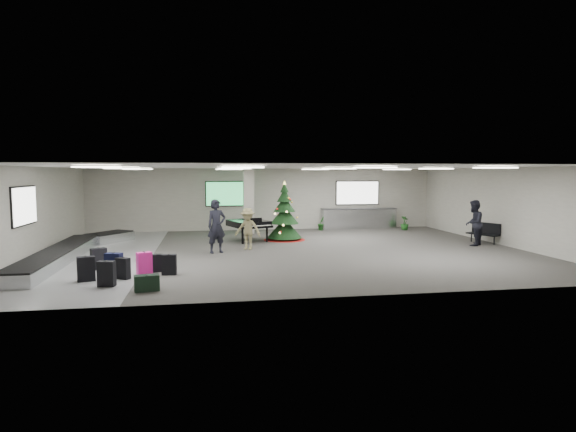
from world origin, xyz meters
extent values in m
plane|color=#3E3C38|center=(0.00, 0.00, 0.00)|extent=(18.00, 18.00, 0.00)
cube|color=#9F9D92|center=(0.00, 7.00, 1.60)|extent=(18.00, 0.02, 3.20)
cube|color=#9F9D92|center=(0.00, -7.00, 1.60)|extent=(18.00, 0.02, 3.20)
cube|color=#9F9D92|center=(-9.00, 0.00, 1.60)|extent=(0.02, 14.00, 3.20)
cube|color=#9F9D92|center=(9.00, 0.00, 1.60)|extent=(0.02, 14.00, 3.20)
cube|color=silver|center=(0.00, 0.00, 3.20)|extent=(18.00, 14.00, 0.02)
cube|color=gray|center=(-7.00, 0.00, 0.00)|extent=(4.00, 14.00, 0.01)
cube|color=beige|center=(-1.00, 5.60, 1.60)|extent=(0.50, 0.50, 3.20)
cube|color=green|center=(-2.00, 6.95, 1.90)|extent=(2.20, 0.08, 1.30)
cube|color=white|center=(5.00, 6.95, 1.90)|extent=(2.40, 0.08, 1.30)
cube|color=white|center=(-8.95, -1.00, 1.90)|extent=(0.08, 2.10, 1.30)
cube|color=white|center=(-6.00, -4.00, 3.14)|extent=(1.20, 0.60, 0.04)
cube|color=white|center=(-6.00, 0.00, 3.14)|extent=(1.20, 0.60, 0.04)
cube|color=white|center=(-6.00, 4.00, 3.14)|extent=(1.20, 0.60, 0.04)
cube|color=white|center=(-2.00, -4.00, 3.14)|extent=(1.20, 0.60, 0.04)
cube|color=white|center=(-2.00, 0.00, 3.14)|extent=(1.20, 0.60, 0.04)
cube|color=white|center=(-2.00, 4.00, 3.14)|extent=(1.20, 0.60, 0.04)
cube|color=white|center=(2.00, -4.00, 3.14)|extent=(1.20, 0.60, 0.04)
cube|color=white|center=(2.00, 0.00, 3.14)|extent=(1.20, 0.60, 0.04)
cube|color=white|center=(2.00, 4.00, 3.14)|extent=(1.20, 0.60, 0.04)
cube|color=white|center=(6.00, -4.00, 3.14)|extent=(1.20, 0.60, 0.04)
cube|color=white|center=(6.00, 0.00, 3.14)|extent=(1.20, 0.60, 0.04)
cube|color=white|center=(6.00, 4.00, 3.14)|extent=(1.20, 0.60, 0.04)
cube|color=silver|center=(-8.00, -1.00, 0.19)|extent=(1.00, 8.00, 0.38)
cube|color=black|center=(-8.00, -1.00, 0.40)|extent=(0.95, 7.90, 0.05)
cube|color=silver|center=(-7.20, 3.60, 0.19)|extent=(1.97, 2.21, 0.38)
cube|color=black|center=(-7.20, 3.60, 0.40)|extent=(1.87, 2.10, 0.05)
cube|color=silver|center=(5.00, 6.65, 0.53)|extent=(4.00, 0.60, 1.05)
cube|color=#2F2F32|center=(5.00, 6.65, 1.06)|extent=(4.05, 0.65, 0.04)
cube|color=black|center=(-5.66, -4.93, 0.34)|extent=(0.47, 0.32, 0.67)
cube|color=black|center=(-5.66, -4.93, 0.68)|extent=(0.06, 0.15, 0.02)
cube|color=black|center=(-5.39, -4.09, 0.30)|extent=(0.44, 0.38, 0.60)
cube|color=black|center=(-5.39, -4.09, 0.61)|extent=(0.09, 0.12, 0.02)
cube|color=#FC209C|center=(-4.87, -3.55, 0.33)|extent=(0.48, 0.40, 0.66)
cube|color=black|center=(-4.87, -3.55, 0.67)|extent=(0.09, 0.14, 0.02)
cube|color=black|center=(-4.55, -3.22, 0.27)|extent=(0.40, 0.30, 0.54)
cube|color=black|center=(-4.55, -3.22, 0.54)|extent=(0.06, 0.12, 0.02)
cube|color=black|center=(-5.68, -3.81, 0.35)|extent=(0.51, 0.39, 0.70)
cube|color=black|center=(-5.68, -3.81, 0.71)|extent=(0.07, 0.16, 0.02)
cube|color=black|center=(-6.34, -4.21, 0.34)|extent=(0.51, 0.37, 0.69)
cube|color=black|center=(-6.34, -4.21, 0.70)|extent=(0.07, 0.15, 0.02)
cube|color=black|center=(-4.57, -5.60, 0.20)|extent=(0.66, 0.42, 0.41)
cube|color=black|center=(-4.57, -5.60, 0.42)|extent=(0.07, 0.19, 0.02)
cube|color=black|center=(-4.15, -3.71, 0.30)|extent=(0.43, 0.26, 0.60)
cube|color=black|center=(-4.15, -3.71, 0.61)|extent=(0.04, 0.13, 0.02)
cube|color=black|center=(-6.35, -2.58, 0.33)|extent=(0.52, 0.44, 0.67)
cube|color=black|center=(-6.35, -2.58, 0.68)|extent=(0.10, 0.15, 0.02)
cone|color=maroon|center=(0.36, 2.99, 0.06)|extent=(1.85, 1.85, 0.12)
cylinder|color=#3F2819|center=(0.36, 2.99, 0.24)|extent=(0.12, 0.12, 0.49)
cone|color=black|center=(0.36, 2.99, 0.54)|extent=(1.56, 1.56, 0.88)
cone|color=black|center=(0.36, 2.99, 1.12)|extent=(1.27, 1.27, 0.78)
cone|color=black|center=(0.36, 2.99, 1.61)|extent=(0.97, 0.97, 0.68)
cone|color=black|center=(0.36, 2.99, 2.00)|extent=(0.68, 0.68, 0.58)
cone|color=black|center=(0.36, 2.99, 2.34)|extent=(0.39, 0.39, 0.44)
cone|color=#FFE566|center=(0.36, 2.99, 2.55)|extent=(0.16, 0.16, 0.18)
cube|color=black|center=(-1.25, 2.87, 0.78)|extent=(1.94, 2.05, 0.27)
cube|color=black|center=(-0.96, 2.02, 0.70)|extent=(1.39, 0.72, 0.09)
cube|color=white|center=(-0.95, 1.99, 0.76)|extent=(1.21, 0.53, 0.02)
cube|color=black|center=(-1.03, 2.24, 0.97)|extent=(0.64, 0.25, 0.21)
cylinder|color=black|center=(-1.57, 2.05, 0.32)|extent=(0.09, 0.09, 0.65)
cylinder|color=black|center=(-0.50, 2.43, 0.32)|extent=(0.09, 0.09, 0.65)
cylinder|color=black|center=(-1.47, 3.50, 0.32)|extent=(0.09, 0.09, 0.65)
cube|color=black|center=(8.49, 0.56, 0.38)|extent=(0.95, 1.44, 0.05)
cylinder|color=black|center=(8.49, 0.01, 0.18)|extent=(0.05, 0.05, 0.37)
cylinder|color=black|center=(8.49, 1.11, 0.18)|extent=(0.05, 0.05, 0.37)
cube|color=black|center=(8.70, 0.56, 0.64)|extent=(0.57, 1.28, 0.46)
imported|color=black|center=(-2.69, -0.06, 1.00)|extent=(0.86, 0.72, 2.00)
imported|color=#887E54|center=(-1.48, 0.58, 0.81)|extent=(1.20, 0.98, 1.61)
imported|color=black|center=(7.72, -0.01, 0.94)|extent=(1.15, 1.14, 1.87)
imported|color=#164115|center=(2.83, 6.25, 0.36)|extent=(0.50, 0.51, 0.73)
imported|color=#164115|center=(7.14, 5.58, 0.37)|extent=(0.56, 0.56, 0.74)
camera|label=1|loc=(-3.05, -17.98, 2.98)|focal=30.00mm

